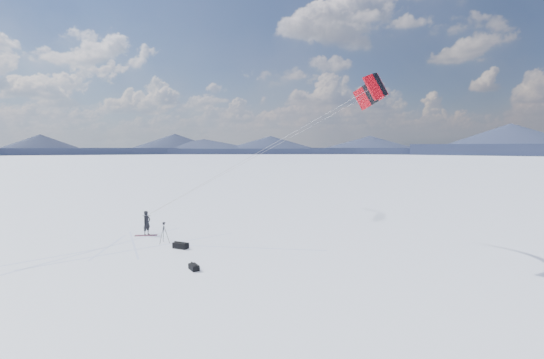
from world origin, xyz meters
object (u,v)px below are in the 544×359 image
at_px(snowboard, 146,235).
at_px(gear_bag_a, 181,245).
at_px(gear_bag_b, 194,267).
at_px(tripod, 164,230).
at_px(snowkiter, 147,235).

relative_size(snowboard, gear_bag_a, 1.58).
bearing_deg(gear_bag_b, snowboard, -178.74).
distance_m(snowboard, gear_bag_a, 4.72).
height_order(snowboard, gear_bag_a, gear_bag_a).
bearing_deg(tripod, gear_bag_b, -57.62).
relative_size(snowkiter, tripod, 1.25).
relative_size(snowkiter, gear_bag_b, 2.12).
relative_size(tripod, gear_bag_a, 1.42).
distance_m(snowboard, tripod, 2.96).
distance_m(snowkiter, gear_bag_b, 9.26).
distance_m(snowkiter, tripod, 3.15).
relative_size(snowboard, gear_bag_b, 1.89).
distance_m(tripod, gear_bag_b, 6.31).
bearing_deg(tripod, snowboard, 134.69).
height_order(snowkiter, snowboard, snowkiter).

